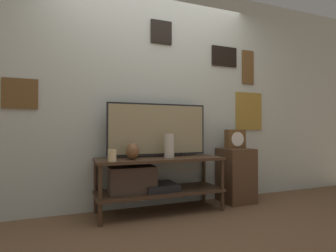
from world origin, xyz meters
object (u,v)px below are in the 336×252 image
at_px(television, 158,129).
at_px(candle_jar, 112,156).
at_px(vase_tall_ceramic, 169,146).
at_px(mantel_clock, 235,139).
at_px(vase_urn_stoneware, 133,151).

distance_m(television, candle_jar, 0.67).
xyz_separation_m(vase_tall_ceramic, mantel_clock, (0.93, 0.12, 0.06)).
bearing_deg(candle_jar, vase_tall_ceramic, 9.47).
bearing_deg(vase_urn_stoneware, mantel_clock, 4.83).
bearing_deg(television, mantel_clock, -2.99).
xyz_separation_m(television, vase_tall_ceramic, (0.07, -0.17, -0.18)).
relative_size(television, vase_tall_ceramic, 4.43).
height_order(television, mantel_clock, television).
relative_size(candle_jar, mantel_clock, 0.45).
relative_size(vase_tall_ceramic, vase_urn_stoneware, 1.57).
xyz_separation_m(candle_jar, mantel_clock, (1.56, 0.22, 0.13)).
xyz_separation_m(television, vase_urn_stoneware, (-0.33, -0.17, -0.23)).
distance_m(candle_jar, mantel_clock, 1.58).
relative_size(television, candle_jar, 9.99).
bearing_deg(candle_jar, mantel_clock, 8.03).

